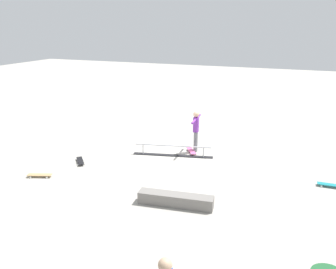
{
  "coord_description": "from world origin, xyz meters",
  "views": [
    {
      "loc": [
        -4.42,
        11.27,
        4.9
      ],
      "look_at": [
        0.14,
        -0.18,
        1.0
      ],
      "focal_mm": 37.91,
      "sensor_mm": 36.0,
      "label": 1
    }
  ],
  "objects_px": {
    "grind_rail": "(173,151)",
    "loose_skateboard_teal": "(331,185)",
    "skate_ledge": "(176,200)",
    "skater_main": "(196,129)",
    "loose_skateboard_black": "(80,161)",
    "loose_skateboard_natural": "(40,175)",
    "skateboard_main": "(191,151)"
  },
  "relations": [
    {
      "from": "skateboard_main",
      "to": "loose_skateboard_black",
      "type": "relative_size",
      "value": 1.07
    },
    {
      "from": "loose_skateboard_natural",
      "to": "loose_skateboard_black",
      "type": "bearing_deg",
      "value": 52.02
    },
    {
      "from": "grind_rail",
      "to": "loose_skateboard_teal",
      "type": "height_order",
      "value": "grind_rail"
    },
    {
      "from": "skate_ledge",
      "to": "skateboard_main",
      "type": "bearing_deg",
      "value": -77.77
    },
    {
      "from": "grind_rail",
      "to": "loose_skateboard_black",
      "type": "distance_m",
      "value": 3.48
    },
    {
      "from": "skate_ledge",
      "to": "loose_skateboard_black",
      "type": "xyz_separation_m",
      "value": [
        4.36,
        -1.68,
        -0.1
      ]
    },
    {
      "from": "grind_rail",
      "to": "loose_skateboard_teal",
      "type": "relative_size",
      "value": 3.8
    },
    {
      "from": "grind_rail",
      "to": "loose_skateboard_natural",
      "type": "bearing_deg",
      "value": 32.86
    },
    {
      "from": "loose_skateboard_natural",
      "to": "loose_skateboard_teal",
      "type": "height_order",
      "value": "same"
    },
    {
      "from": "skateboard_main",
      "to": "loose_skateboard_natural",
      "type": "relative_size",
      "value": 0.95
    },
    {
      "from": "loose_skateboard_black",
      "to": "loose_skateboard_teal",
      "type": "relative_size",
      "value": 0.91
    },
    {
      "from": "grind_rail",
      "to": "skate_ledge",
      "type": "xyz_separation_m",
      "value": [
        -1.47,
        3.61,
        -0.01
      ]
    },
    {
      "from": "loose_skateboard_black",
      "to": "skateboard_main",
      "type": "bearing_deg",
      "value": 84.68
    },
    {
      "from": "skater_main",
      "to": "loose_skateboard_natural",
      "type": "xyz_separation_m",
      "value": [
        4.08,
        4.22,
        -0.88
      ]
    },
    {
      "from": "skate_ledge",
      "to": "loose_skateboard_teal",
      "type": "height_order",
      "value": "skate_ledge"
    },
    {
      "from": "skater_main",
      "to": "skate_ledge",
      "type": "bearing_deg",
      "value": 6.16
    },
    {
      "from": "loose_skateboard_black",
      "to": "loose_skateboard_teal",
      "type": "height_order",
      "value": "same"
    },
    {
      "from": "loose_skateboard_natural",
      "to": "loose_skateboard_teal",
      "type": "bearing_deg",
      "value": -3.02
    },
    {
      "from": "grind_rail",
      "to": "skateboard_main",
      "type": "relative_size",
      "value": 3.92
    },
    {
      "from": "skate_ledge",
      "to": "loose_skateboard_black",
      "type": "height_order",
      "value": "skate_ledge"
    },
    {
      "from": "skate_ledge",
      "to": "loose_skateboard_black",
      "type": "relative_size",
      "value": 2.89
    },
    {
      "from": "skate_ledge",
      "to": "skater_main",
      "type": "distance_m",
      "value": 4.48
    },
    {
      "from": "skater_main",
      "to": "loose_skateboard_black",
      "type": "height_order",
      "value": "skater_main"
    },
    {
      "from": "skate_ledge",
      "to": "skater_main",
      "type": "xyz_separation_m",
      "value": [
        0.79,
        -4.34,
        0.79
      ]
    },
    {
      "from": "grind_rail",
      "to": "loose_skateboard_natural",
      "type": "xyz_separation_m",
      "value": [
        3.4,
        3.49,
        -0.11
      ]
    },
    {
      "from": "skater_main",
      "to": "loose_skateboard_black",
      "type": "bearing_deg",
      "value": -57.5
    },
    {
      "from": "loose_skateboard_natural",
      "to": "loose_skateboard_teal",
      "type": "xyz_separation_m",
      "value": [
        -8.96,
        -2.75,
        0.0
      ]
    },
    {
      "from": "loose_skateboard_natural",
      "to": "loose_skateboard_black",
      "type": "distance_m",
      "value": 1.64
    },
    {
      "from": "skate_ledge",
      "to": "grind_rail",
      "type": "bearing_deg",
      "value": -67.87
    },
    {
      "from": "loose_skateboard_natural",
      "to": "loose_skateboard_teal",
      "type": "relative_size",
      "value": 1.02
    },
    {
      "from": "grind_rail",
      "to": "loose_skateboard_black",
      "type": "height_order",
      "value": "grind_rail"
    },
    {
      "from": "skater_main",
      "to": "loose_skateboard_black",
      "type": "relative_size",
      "value": 2.25
    }
  ]
}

